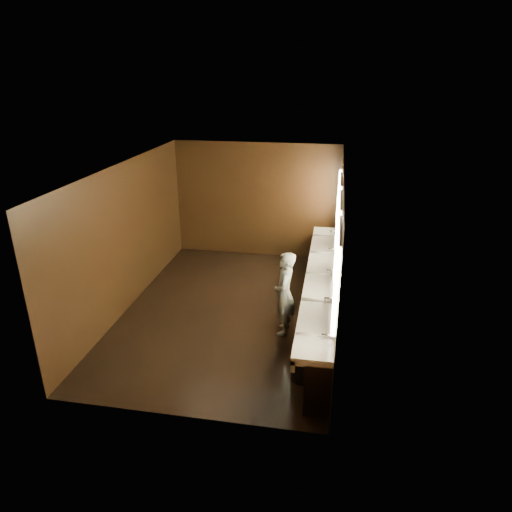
# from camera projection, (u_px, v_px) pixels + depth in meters

# --- Properties ---
(floor) EXTENTS (6.00, 6.00, 0.00)m
(floor) POSITION_uv_depth(u_px,v_px,m) (230.00, 310.00, 8.94)
(floor) COLOR black
(floor) RESTS_ON ground
(ceiling) EXTENTS (4.00, 6.00, 0.02)m
(ceiling) POSITION_uv_depth(u_px,v_px,m) (226.00, 167.00, 7.87)
(ceiling) COLOR #2D2D2B
(ceiling) RESTS_ON wall_back
(wall_back) EXTENTS (4.00, 0.02, 2.80)m
(wall_back) POSITION_uv_depth(u_px,v_px,m) (256.00, 200.00, 11.14)
(wall_back) COLOR black
(wall_back) RESTS_ON floor
(wall_front) EXTENTS (4.00, 0.02, 2.80)m
(wall_front) POSITION_uv_depth(u_px,v_px,m) (173.00, 327.00, 5.67)
(wall_front) COLOR black
(wall_front) RESTS_ON floor
(wall_left) EXTENTS (0.02, 6.00, 2.80)m
(wall_left) POSITION_uv_depth(u_px,v_px,m) (127.00, 237.00, 8.73)
(wall_left) COLOR black
(wall_left) RESTS_ON floor
(wall_right) EXTENTS (0.02, 6.00, 2.80)m
(wall_right) POSITION_uv_depth(u_px,v_px,m) (338.00, 250.00, 8.08)
(wall_right) COLOR black
(wall_right) RESTS_ON floor
(sink_counter) EXTENTS (0.55, 5.40, 1.01)m
(sink_counter) POSITION_uv_depth(u_px,v_px,m) (324.00, 295.00, 8.46)
(sink_counter) COLOR black
(sink_counter) RESTS_ON floor
(mirror_band) EXTENTS (0.06, 5.03, 1.15)m
(mirror_band) POSITION_uv_depth(u_px,v_px,m) (338.00, 231.00, 7.95)
(mirror_band) COLOR #F9E7B3
(mirror_band) RESTS_ON wall_right
(person) EXTENTS (0.36, 0.55, 1.52)m
(person) POSITION_uv_depth(u_px,v_px,m) (285.00, 294.00, 7.92)
(person) COLOR #92B2DA
(person) RESTS_ON floor
(trash_bin) EXTENTS (0.44, 0.44, 0.56)m
(trash_bin) POSITION_uv_depth(u_px,v_px,m) (303.00, 363.00, 6.85)
(trash_bin) COLOR black
(trash_bin) RESTS_ON floor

